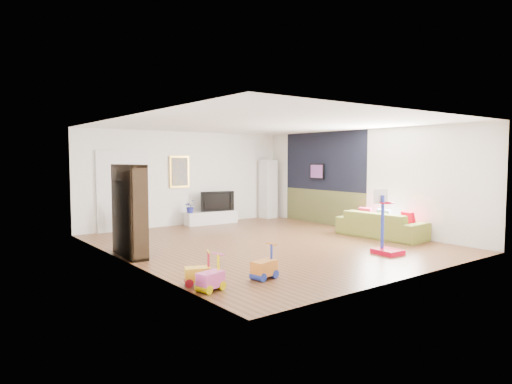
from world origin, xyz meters
TOP-DOWN VIEW (x-y plane):
  - floor at (0.00, 0.00)m, footprint 6.50×7.50m
  - ceiling at (0.00, 0.00)m, footprint 6.50×7.50m
  - wall_back at (0.00, 3.75)m, footprint 6.50×0.00m
  - wall_front at (0.00, -3.75)m, footprint 6.50×0.00m
  - wall_left at (-3.25, 0.00)m, footprint 0.00×7.50m
  - wall_right at (3.25, 0.00)m, footprint 0.00×7.50m
  - navy_accent at (3.23, 1.40)m, footprint 0.01×3.20m
  - olive_wainscot at (3.23, 1.40)m, footprint 0.01×3.20m
  - doorway at (-1.90, 3.71)m, footprint 1.45×0.06m
  - painting_back at (-0.25, 3.71)m, footprint 0.62×0.06m
  - artwork_right at (3.17, 1.60)m, footprint 0.04×0.56m
  - media_console at (0.62, 3.41)m, footprint 1.62×0.47m
  - tall_cabinet at (2.81, 3.47)m, footprint 0.46×0.46m
  - bookshelf at (-3.00, 0.56)m, footprint 0.40×1.26m
  - sofa at (2.72, -1.08)m, footprint 0.97×2.21m
  - basketball_hoop at (1.23, -2.39)m, footprint 0.49×0.58m
  - ride_on_yellow at (-2.97, -2.05)m, footprint 0.45×0.37m
  - ride_on_orange at (-1.94, -2.38)m, footprint 0.45×0.33m
  - ride_on_pink at (-2.98, -2.43)m, footprint 0.44×0.34m
  - child at (-2.17, 3.35)m, footprint 0.36×0.33m
  - tv at (0.81, 3.42)m, footprint 1.03×0.36m
  - vase_plant at (-0.07, 3.43)m, footprint 0.37×0.33m
  - pillow_left at (2.91, -1.71)m, footprint 0.20×0.38m
  - pillow_center at (2.89, -1.05)m, footprint 0.10×0.36m
  - pillow_right at (2.89, -0.46)m, footprint 0.13×0.35m

SIDE VIEW (x-z plane):
  - floor at x=0.00m, z-range 0.00..0.00m
  - media_console at x=0.62m, z-range 0.00..0.37m
  - ride_on_yellow at x=-2.97m, z-range 0.00..0.52m
  - ride_on_pink at x=-2.98m, z-range 0.00..0.53m
  - ride_on_orange at x=-1.94m, z-range 0.00..0.55m
  - sofa at x=2.72m, z-range 0.00..0.63m
  - child at x=-2.17m, z-range 0.00..0.81m
  - olive_wainscot at x=3.23m, z-range 0.00..1.00m
  - pillow_left at x=2.91m, z-range 0.32..0.68m
  - pillow_center at x=2.89m, z-range 0.32..0.68m
  - pillow_right at x=2.89m, z-range 0.33..0.67m
  - vase_plant at x=-0.07m, z-range 0.37..0.75m
  - basketball_hoop at x=1.23m, z-range 0.00..1.32m
  - tv at x=0.81m, z-range 0.37..0.96m
  - bookshelf at x=-3.00m, z-range 0.00..1.81m
  - tall_cabinet at x=2.81m, z-range 0.00..1.89m
  - doorway at x=-1.90m, z-range 0.00..2.10m
  - wall_back at x=0.00m, z-range 0.00..2.70m
  - wall_front at x=0.00m, z-range 0.00..2.70m
  - wall_left at x=-3.25m, z-range 0.00..2.70m
  - wall_right at x=3.25m, z-range 0.00..2.70m
  - artwork_right at x=3.17m, z-range 1.32..1.78m
  - painting_back at x=-0.25m, z-range 1.09..2.01m
  - navy_accent at x=3.23m, z-range 1.00..2.70m
  - ceiling at x=0.00m, z-range 2.70..2.70m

